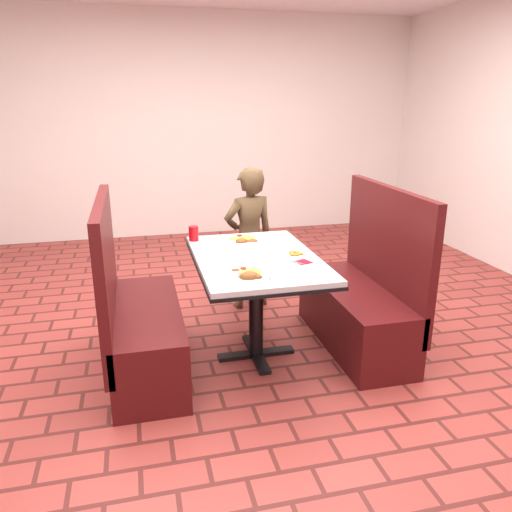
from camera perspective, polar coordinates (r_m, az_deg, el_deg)
name	(u,v)px	position (r m, az deg, el deg)	size (l,w,h in m)	color
room	(256,72)	(3.19, 0.00, 20.28)	(7.00, 7.04, 2.82)	#9E3A33
dining_table	(256,269)	(3.38, 0.00, -1.55)	(0.81, 1.21, 0.75)	silver
booth_bench_left	(139,325)	(3.42, -13.24, -7.71)	(0.47, 1.20, 1.17)	#4C1112
booth_bench_right	(362,303)	(3.75, 11.97, -5.24)	(0.47, 1.20, 1.17)	#4C1112
diner_person	(249,239)	(4.26, -0.80, 1.97)	(0.45, 0.29, 1.23)	brown
near_dinner_plate	(248,273)	(2.95, -0.90, -1.94)	(0.26, 0.26, 0.08)	white
far_dinner_plate	(244,239)	(3.67, -1.38, 1.96)	(0.27, 0.27, 0.07)	white
plantain_plate	(296,254)	(3.36, 4.58, 0.20)	(0.16, 0.16, 0.02)	white
maroon_napkin	(303,262)	(3.24, 5.40, -0.69)	(0.09, 0.09, 0.00)	#5C0D1A
spoon_utensil	(297,262)	(3.21, 4.76, -0.74)	(0.01, 0.13, 0.00)	#B9B9BD
red_tumbler	(194,233)	(3.73, -7.15, 2.58)	(0.07, 0.07, 0.11)	red
paper_napkin	(313,276)	(2.98, 6.55, -2.27)	(0.19, 0.15, 0.01)	silver
knife_utensil	(268,275)	(2.97, 1.33, -2.14)	(0.01, 0.16, 0.00)	silver
fork_utensil	(259,274)	(2.98, 0.33, -2.05)	(0.01, 0.16, 0.00)	silver
lettuce_shreds	(260,253)	(3.41, 0.41, 0.36)	(0.28, 0.32, 0.00)	#79B648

